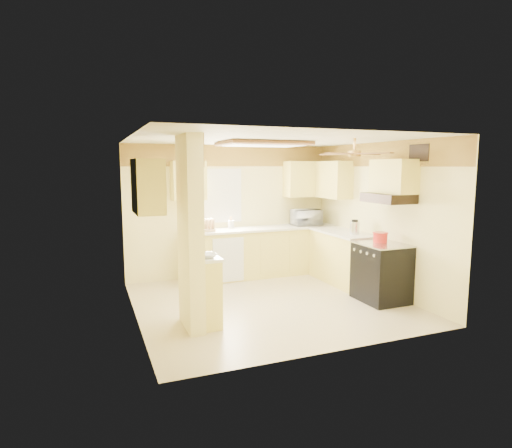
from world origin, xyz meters
name	(u,v)px	position (x,y,z in m)	size (l,w,h in m)	color
floor	(269,303)	(0.00, 0.00, 0.00)	(4.00, 4.00, 0.00)	#CEBB8F
ceiling	(270,139)	(0.00, 0.00, 2.50)	(4.00, 4.00, 0.00)	white
wall_back	(231,211)	(0.00, 1.90, 1.25)	(4.00, 4.00, 0.00)	#FAEB98
wall_front	(338,244)	(0.00, -1.90, 1.25)	(4.00, 4.00, 0.00)	#FAEB98
wall_left	(134,230)	(-2.00, 0.00, 1.25)	(3.80, 3.80, 0.00)	#FAEB98
wall_right	(378,217)	(2.00, 0.00, 1.25)	(3.80, 3.80, 0.00)	#FAEB98
wallpaper_border	(230,156)	(0.00, 1.88, 2.30)	(4.00, 0.02, 0.40)	gold
partition_column	(190,233)	(-1.35, -0.55, 1.25)	(0.20, 0.70, 2.50)	#FAEB98
partition_ledge	(208,292)	(-1.13, -0.55, 0.45)	(0.25, 0.55, 0.90)	#EADC6E
ledge_top	(207,257)	(-1.13, -0.55, 0.92)	(0.28, 0.58, 0.04)	white
lower_cabinets_back	(260,253)	(0.50, 1.60, 0.45)	(3.00, 0.60, 0.90)	#EADC6E
lower_cabinets_right	(342,258)	(1.70, 0.60, 0.45)	(0.60, 1.40, 0.90)	#EADC6E
countertop_back	(261,229)	(0.50, 1.59, 0.92)	(3.04, 0.64, 0.04)	white
countertop_right	(343,232)	(1.69, 0.60, 0.92)	(0.64, 1.44, 0.04)	white
dishwasher_panel	(228,260)	(-0.25, 1.29, 0.43)	(0.58, 0.02, 0.80)	white
window	(218,196)	(-0.25, 1.89, 1.55)	(0.92, 0.02, 1.02)	white
upper_cab_back_left	(188,180)	(-0.85, 1.72, 1.85)	(0.60, 0.35, 0.70)	#EADC6E
upper_cab_back_right	(307,179)	(1.55, 1.72, 1.85)	(0.90, 0.35, 0.70)	#EADC6E
upper_cab_right	(331,180)	(1.82, 1.25, 1.85)	(0.35, 1.00, 0.70)	#EADC6E
upper_cab_left_wall	(148,186)	(-1.82, -0.25, 1.85)	(0.35, 0.75, 0.70)	#EADC6E
upper_cab_over_stove	(393,176)	(1.82, -0.55, 1.95)	(0.35, 0.76, 0.52)	#EADC6E
stove	(381,272)	(1.67, -0.55, 0.46)	(0.68, 0.77, 0.92)	black
range_hood	(388,198)	(1.74, -0.55, 1.62)	(0.50, 0.76, 0.14)	black
poster_menu	(198,186)	(-1.24, -0.55, 1.85)	(0.02, 0.42, 0.57)	black
poster_nashville	(199,237)	(-1.24, -0.55, 1.20)	(0.02, 0.42, 0.57)	black
ceiling_light_panel	(263,144)	(0.10, 0.50, 2.46)	(1.35, 0.95, 0.06)	brown
ceiling_fan	(354,153)	(1.00, -0.70, 2.29)	(1.15, 1.15, 0.26)	gold
vent_grate	(419,153)	(1.98, -0.90, 2.30)	(0.02, 0.40, 0.25)	black
microwave	(306,217)	(1.48, 1.59, 1.10)	(0.56, 0.38, 0.31)	white
bowl	(208,256)	(-1.15, -0.67, 0.97)	(0.23, 0.23, 0.06)	white
dutch_oven	(380,237)	(1.71, -0.44, 1.00)	(0.24, 0.24, 0.16)	red
kettle	(355,227)	(1.71, 0.27, 1.06)	(0.16, 0.16, 0.25)	silver
dish_rack	(203,227)	(-0.63, 1.57, 1.02)	(0.39, 0.29, 0.22)	tan
utensil_crock	(231,224)	(-0.05, 1.71, 1.02)	(0.11, 0.11, 0.23)	white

